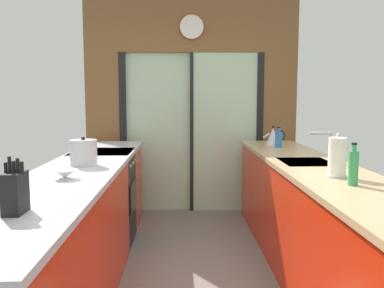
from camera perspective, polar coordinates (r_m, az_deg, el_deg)
The scene contains 13 objects.
ground_plane at distance 3.63m, azimuth 0.78°, elevation -17.10°, with size 5.04×7.60×0.02m, color slate.
back_wall_unit at distance 5.12m, azimuth -0.05°, elevation 7.43°, with size 2.64×0.12×2.70m.
left_counter_run at distance 3.11m, azimuth -16.20°, elevation -12.06°, with size 0.62×3.80×0.92m.
right_counter_run at distance 3.35m, azimuth 17.08°, elevation -10.79°, with size 0.62×3.80×0.92m.
sink_faucet at distance 3.50m, azimuth 18.37°, elevation 0.32°, with size 0.19×0.02×0.25m.
oven_range at distance 4.16m, azimuth -12.30°, elevation -7.36°, with size 0.60×0.60×0.92m.
mixing_bowl at distance 2.75m, azimuth -17.43°, elevation -4.03°, with size 0.16×0.16×0.06m.
knife_block at distance 2.01m, azimuth -23.59°, elevation -6.19°, with size 0.09×0.14×0.26m.
stock_pot at distance 3.24m, azimuth -14.98°, elevation -1.18°, with size 0.21×0.21×0.23m.
kettle at distance 4.61m, azimuth 11.33°, elevation 1.06°, with size 0.25×0.17×0.21m.
soap_bottle_near at distance 2.61m, azimuth 21.71°, elevation -3.03°, with size 0.06×0.06×0.26m.
soap_bottle_far at distance 4.36m, azimuth 12.06°, elevation 0.69°, with size 0.07×0.07×0.22m.
paper_towel_roll at distance 2.84m, azimuth 19.71°, elevation -1.80°, with size 0.13×0.13×0.29m.
Camera 1 is at (-0.14, -2.72, 1.44)m, focal length 38.00 mm.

